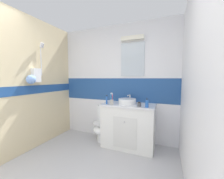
# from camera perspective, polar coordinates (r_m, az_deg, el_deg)

# --- Properties ---
(ground_plane) EXTENTS (3.20, 3.48, 0.04)m
(ground_plane) POSITION_cam_1_polar(r_m,az_deg,el_deg) (2.35, -10.50, -30.95)
(ground_plane) COLOR #B2B2B7
(wall_back_tiled) EXTENTS (3.20, 0.20, 2.50)m
(wall_back_tiled) POSITION_cam_1_polar(r_m,az_deg,el_deg) (3.04, 2.06, 3.01)
(wall_back_tiled) COLOR white
(wall_back_tiled) RESTS_ON ground_plane
(wall_left_shower_alcove) EXTENTS (0.28, 3.48, 2.50)m
(wall_left_shower_alcove) POSITION_cam_1_polar(r_m,az_deg,el_deg) (2.89, -34.07, 1.95)
(wall_left_shower_alcove) COLOR beige
(wall_left_shower_alcove) RESTS_ON ground_plane
(wall_right_plain) EXTENTS (0.10, 3.48, 2.50)m
(wall_right_plain) POSITION_cam_1_polar(r_m,az_deg,el_deg) (1.63, 32.74, 0.45)
(wall_right_plain) COLOR white
(wall_right_plain) RESTS_ON ground_plane
(vanity_cabinet) EXTENTS (1.01, 0.56, 0.85)m
(vanity_cabinet) POSITION_cam_1_polar(r_m,az_deg,el_deg) (2.78, 7.04, -14.73)
(vanity_cabinet) COLOR white
(vanity_cabinet) RESTS_ON ground_plane
(sink_basin) EXTENTS (0.34, 0.39, 0.17)m
(sink_basin) POSITION_cam_1_polar(r_m,az_deg,el_deg) (2.66, 6.45, -4.89)
(sink_basin) COLOR white
(sink_basin) RESTS_ON vanity_cabinet
(toilet) EXTENTS (0.37, 0.50, 0.76)m
(toilet) POSITION_cam_1_polar(r_m,az_deg,el_deg) (3.01, -3.71, -14.61)
(toilet) COLOR white
(toilet) RESTS_ON ground_plane
(toothbrush_cup) EXTENTS (0.07, 0.07, 0.23)m
(toothbrush_cup) POSITION_cam_1_polar(r_m,az_deg,el_deg) (2.58, -0.12, -5.09)
(toothbrush_cup) COLOR #B2ADA3
(toothbrush_cup) RESTS_ON vanity_cabinet
(soap_dispenser) EXTENTS (0.06, 0.06, 0.17)m
(soap_dispenser) POSITION_cam_1_polar(r_m,az_deg,el_deg) (2.41, 14.52, -5.85)
(soap_dispenser) COLOR #2659B2
(soap_dispenser) RESTS_ON vanity_cabinet
(toothpaste_tube_upright) EXTENTS (0.03, 0.03, 0.18)m
(toothpaste_tube_upright) POSITION_cam_1_polar(r_m,az_deg,el_deg) (2.62, -2.27, -4.40)
(toothpaste_tube_upright) COLOR #2659B2
(toothpaste_tube_upright) RESTS_ON vanity_cabinet
(hair_gel_jar) EXTENTS (0.07, 0.07, 0.09)m
(hair_gel_jar) POSITION_cam_1_polar(r_m,az_deg,el_deg) (2.45, 11.46, -6.23)
(hair_gel_jar) COLOR #4C4C51
(hair_gel_jar) RESTS_ON vanity_cabinet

